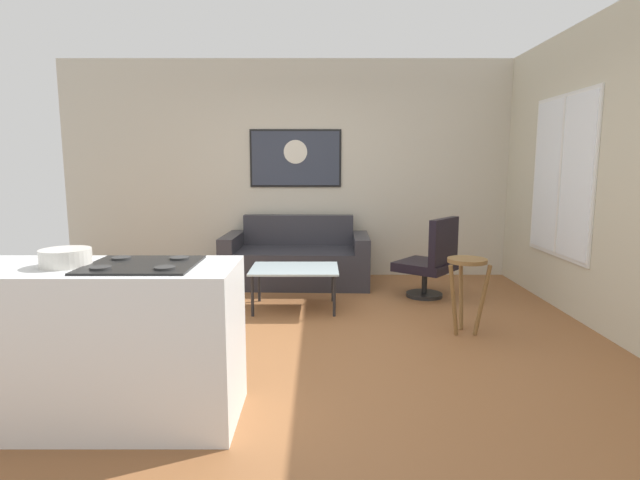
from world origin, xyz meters
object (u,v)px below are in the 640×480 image
coffee_table (297,271)px  mixing_bowl (68,258)px  wall_painting (298,158)px  armchair (434,260)px  couch (299,261)px  bar_stool (469,275)px

coffee_table → mixing_bowl: mixing_bowl is taller
coffee_table → wall_painting: wall_painting is taller
armchair → mixing_bowl: size_ratio=3.31×
mixing_bowl → wall_painting: size_ratio=0.23×
couch → wall_painting: wall_painting is taller
coffee_table → mixing_bowl: bearing=-116.8°
mixing_bowl → couch: bearing=71.7°
coffee_table → wall_painting: 1.95m
bar_stool → mixing_bowl: size_ratio=2.46×
coffee_table → armchair: 1.55m
bar_stool → wall_painting: size_ratio=0.56×
armchair → wall_painting: 2.24m
coffee_table → armchair: bearing=15.8°
couch → wall_painting: bearing=93.3°
coffee_table → bar_stool: (1.53, -0.77, 0.13)m
armchair → mixing_bowl: mixing_bowl is taller
coffee_table → mixing_bowl: 2.62m
coffee_table → armchair: size_ratio=0.99×
wall_painting → bar_stool: bearing=-55.9°
couch → bar_stool: size_ratio=2.70×
couch → mixing_bowl: 3.63m
couch → wall_painting: (-0.03, 0.47, 1.27)m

